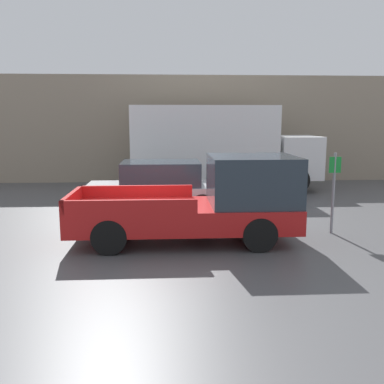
# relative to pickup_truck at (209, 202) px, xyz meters

# --- Properties ---
(ground_plane) EXTENTS (60.00, 60.00, 0.00)m
(ground_plane) POSITION_rel_pickup_truck_xyz_m (-1.12, 0.31, -0.95)
(ground_plane) COLOR #4C4C4F
(building_wall) EXTENTS (28.00, 0.15, 4.83)m
(building_wall) POSITION_rel_pickup_truck_xyz_m (-1.12, 9.86, 1.46)
(building_wall) COLOR gray
(building_wall) RESTS_ON ground
(pickup_truck) EXTENTS (5.27, 2.10, 2.03)m
(pickup_truck) POSITION_rel_pickup_truck_xyz_m (0.00, 0.00, 0.00)
(pickup_truck) COLOR red
(pickup_truck) RESTS_ON ground
(car) EXTENTS (4.30, 1.95, 1.60)m
(car) POSITION_rel_pickup_truck_xyz_m (-1.26, 3.10, -0.13)
(car) COLOR silver
(car) RESTS_ON ground
(delivery_truck) EXTENTS (7.47, 2.34, 3.39)m
(delivery_truck) POSITION_rel_pickup_truck_xyz_m (1.03, 7.27, 0.87)
(delivery_truck) COLOR white
(delivery_truck) RESTS_ON ground
(parking_sign) EXTENTS (0.30, 0.07, 2.05)m
(parking_sign) POSITION_rel_pickup_truck_xyz_m (3.20, 0.51, 0.22)
(parking_sign) COLOR gray
(parking_sign) RESTS_ON ground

